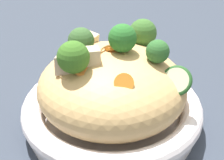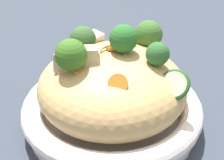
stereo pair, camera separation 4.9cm
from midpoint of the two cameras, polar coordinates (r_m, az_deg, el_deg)
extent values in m
plane|color=#313946|center=(0.54, -2.62, -7.70)|extent=(3.00, 3.00, 0.00)
cylinder|color=white|center=(0.54, -2.65, -6.98)|extent=(0.27, 0.27, 0.02)
torus|color=white|center=(0.52, -2.72, -4.76)|extent=(0.29, 0.29, 0.03)
ellipsoid|color=tan|center=(0.50, -2.83, -1.18)|extent=(0.23, 0.23, 0.11)
torus|color=tan|center=(0.47, -3.18, 4.40)|extent=(0.06, 0.06, 0.02)
torus|color=tan|center=(0.45, -1.31, 1.23)|extent=(0.09, 0.09, 0.02)
torus|color=tan|center=(0.46, -9.55, 0.84)|extent=(0.05, 0.05, 0.02)
cone|color=#96B073|center=(0.55, 2.85, 5.94)|extent=(0.03, 0.03, 0.02)
sphere|color=#39672A|center=(0.54, 2.92, 8.36)|extent=(0.07, 0.07, 0.05)
cone|color=#8EAB77|center=(0.48, -1.30, 5.02)|extent=(0.02, 0.02, 0.02)
sphere|color=#296B29|center=(0.47, -1.34, 7.55)|extent=(0.05, 0.05, 0.04)
cone|color=#8FB968|center=(0.47, 5.07, 3.02)|extent=(0.02, 0.02, 0.01)
sphere|color=#2D612B|center=(0.46, 5.18, 5.03)|extent=(0.05, 0.05, 0.03)
cone|color=#90AD72|center=(0.49, -8.30, 4.72)|extent=(0.02, 0.02, 0.02)
sphere|color=#385E2E|center=(0.48, -8.49, 6.90)|extent=(0.05, 0.05, 0.04)
cone|color=#95B972|center=(0.45, -9.87, 1.18)|extent=(0.02, 0.02, 0.02)
sphere|color=#3A6D23|center=(0.44, -10.16, 3.95)|extent=(0.05, 0.05, 0.05)
cylinder|color=orange|center=(0.52, -0.44, 6.67)|extent=(0.03, 0.02, 0.03)
cylinder|color=orange|center=(0.42, -1.22, -0.68)|extent=(0.03, 0.03, 0.02)
cylinder|color=orange|center=(0.44, -8.22, 1.85)|extent=(0.03, 0.03, 0.02)
cylinder|color=orange|center=(0.49, -2.80, 5.60)|extent=(0.03, 0.03, 0.01)
cylinder|color=beige|center=(0.45, 8.45, -0.21)|extent=(0.05, 0.04, 0.03)
torus|color=#235422|center=(0.45, 8.45, -0.21)|extent=(0.06, 0.05, 0.04)
cylinder|color=beige|center=(0.47, -9.17, 3.83)|extent=(0.04, 0.03, 0.03)
torus|color=#2F5822|center=(0.47, -9.17, 3.83)|extent=(0.05, 0.04, 0.04)
cube|color=#D2B88E|center=(0.54, -6.89, 6.89)|extent=(0.04, 0.04, 0.03)
cube|color=#D1B192|center=(0.46, -10.96, 2.66)|extent=(0.04, 0.05, 0.03)
cube|color=beige|center=(0.46, -7.29, 3.81)|extent=(0.04, 0.04, 0.03)
camera|label=1|loc=(0.02, -92.86, -1.78)|focal=51.03mm
camera|label=2|loc=(0.02, 87.14, 1.78)|focal=51.03mm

